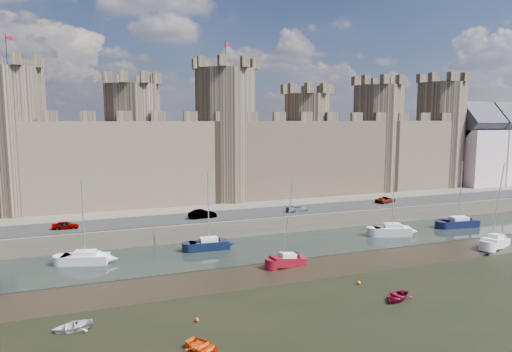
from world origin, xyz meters
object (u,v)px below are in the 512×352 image
at_px(sailboat_1, 209,244).
at_px(dinghy_0, 204,348).
at_px(car_2, 297,209).
at_px(car_1, 202,214).
at_px(sailboat_5, 495,241).
at_px(car_3, 386,200).
at_px(sailboat_4, 288,260).
at_px(sailboat_3, 459,222).
at_px(car_0, 65,225).
at_px(sailboat_0, 85,258).
at_px(sailboat_2, 392,230).

relative_size(sailboat_1, dinghy_0, 3.27).
distance_m(car_2, sailboat_1, 17.63).
xyz_separation_m(car_1, sailboat_5, (34.87, -19.58, -2.37)).
distance_m(car_3, sailboat_1, 34.70).
bearing_deg(car_3, sailboat_5, 169.95).
bearing_deg(sailboat_5, car_3, 73.94).
relative_size(sailboat_1, sailboat_4, 1.03).
distance_m(car_3, sailboat_3, 12.21).
relative_size(sailboat_4, dinghy_0, 3.18).
relative_size(car_0, sailboat_4, 0.33).
relative_size(sailboat_3, sailboat_4, 1.06).
bearing_deg(sailboat_0, sailboat_3, 15.34).
bearing_deg(sailboat_0, car_0, 122.30).
relative_size(sailboat_0, sailboat_2, 0.87).
bearing_deg(dinghy_0, car_1, 44.51).
relative_size(sailboat_1, sailboat_5, 0.90).
bearing_deg(sailboat_1, sailboat_5, -15.19).
bearing_deg(dinghy_0, car_2, 22.82).
xyz_separation_m(sailboat_4, dinghy_0, (-13.80, -15.68, -0.41)).
xyz_separation_m(car_2, sailboat_5, (19.95, -19.01, -2.25)).
bearing_deg(car_0, car_3, -81.70).
distance_m(sailboat_3, sailboat_5, 11.02).
distance_m(sailboat_1, sailboat_2, 26.76).
relative_size(sailboat_3, dinghy_0, 3.36).
relative_size(car_1, car_2, 1.07).
distance_m(sailboat_3, dinghy_0, 52.37).
height_order(car_2, dinghy_0, car_2).
xyz_separation_m(car_2, dinghy_0, (-22.92, -32.28, -2.72)).
relative_size(sailboat_2, sailboat_3, 1.10).
distance_m(sailboat_2, dinghy_0, 40.58).
height_order(car_1, sailboat_2, sailboat_2).
bearing_deg(sailboat_3, car_3, 127.50).
bearing_deg(car_2, sailboat_2, -141.05).
distance_m(car_1, sailboat_4, 18.28).
height_order(car_1, sailboat_1, sailboat_1).
bearing_deg(sailboat_3, sailboat_2, -170.59).
height_order(car_1, dinghy_0, car_1).
bearing_deg(sailboat_4, car_3, 28.15).
height_order(sailboat_1, dinghy_0, sailboat_1).
relative_size(car_2, car_3, 0.95).
distance_m(car_1, dinghy_0, 33.93).
bearing_deg(car_0, sailboat_4, -118.03).
height_order(car_3, sailboat_4, sailboat_4).
xyz_separation_m(car_2, sailboat_1, (-15.99, -7.08, -2.25)).
distance_m(sailboat_0, sailboat_5, 52.17).
height_order(car_0, car_2, car_0).
height_order(car_3, sailboat_5, sailboat_5).
distance_m(sailboat_1, dinghy_0, 26.14).
xyz_separation_m(car_0, sailboat_5, (53.26, -19.37, -2.27)).
xyz_separation_m(car_0, sailboat_2, (43.97, -9.86, -2.18)).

